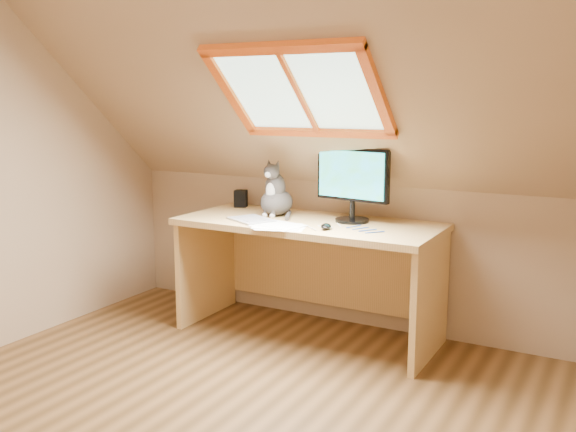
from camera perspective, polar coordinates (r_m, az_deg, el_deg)
The scene contains 10 objects.
ground at distance 3.31m, azimuth -7.93°, elevation -18.20°, with size 3.50×3.50×0.00m, color brown.
room_shell at distance 2.84m, azimuth -9.78°, elevation 7.26°, with size 3.52×3.52×2.41m.
desk at distance 4.33m, azimuth 2.26°, elevation -3.32°, with size 1.73×0.76×0.79m.
monitor at distance 4.16m, azimuth 5.75°, elevation 3.23°, with size 0.52×0.22×0.48m.
cat at distance 4.38m, azimuth -1.09°, elevation 1.83°, with size 0.23×0.27×0.39m.
desk_speaker at distance 4.76m, azimuth -4.22°, elevation 1.55°, with size 0.09×0.09×0.13m, color black.
graphics_tablet at distance 4.23m, azimuth -3.27°, elevation -0.33°, with size 0.30×0.21×0.01m, color #B2B2B7.
mouse at distance 3.94m, azimuth 3.40°, elevation -0.94°, with size 0.06×0.11×0.04m, color black.
papers at distance 4.00m, azimuth -0.02°, elevation -0.98°, with size 0.35×0.30×0.01m.
cables at distance 3.97m, azimuth 5.41°, elevation -1.10°, with size 0.51×0.26×0.01m.
Camera 1 is at (1.77, -2.31, 1.58)m, focal length 40.00 mm.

